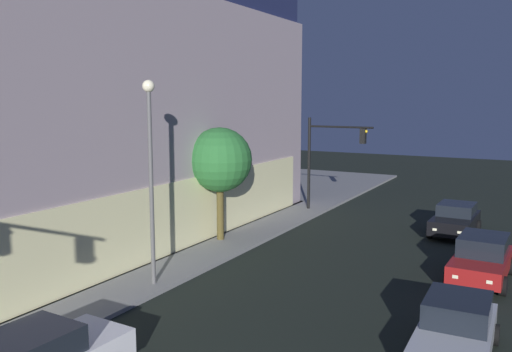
# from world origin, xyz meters

# --- Properties ---
(traffic_light_far_corner) EXTENTS (0.39, 4.18, 5.73)m
(traffic_light_far_corner) POSITION_xyz_m (22.16, 5.66, 3.95)
(traffic_light_far_corner) COLOR black
(traffic_light_far_corner) RESTS_ON sidewalk_corner
(street_lamp_sidewalk) EXTENTS (0.44, 0.44, 7.50)m
(street_lamp_sidewalk) POSITION_xyz_m (6.54, 6.56, 4.90)
(street_lamp_sidewalk) COLOR #565656
(street_lamp_sidewalk) RESTS_ON sidewalk_corner
(sidewalk_tree) EXTENTS (3.13, 3.13, 5.50)m
(sidewalk_tree) POSITION_xyz_m (13.14, 7.82, 4.06)
(sidewalk_tree) COLOR #4C411E
(sidewalk_tree) RESTS_ON sidewalk_corner
(car_silver) EXTENTS (4.42, 2.16, 1.60)m
(car_silver) POSITION_xyz_m (6.20, -4.16, 0.79)
(car_silver) COLOR #B7BABF
(car_silver) RESTS_ON ground
(car_red) EXTENTS (4.40, 2.24, 1.71)m
(car_red) POSITION_xyz_m (13.32, -4.07, 0.88)
(car_red) COLOR maroon
(car_red) RESTS_ON ground
(car_black) EXTENTS (4.34, 2.24, 1.61)m
(car_black) POSITION_xyz_m (20.25, -2.09, 0.82)
(car_black) COLOR black
(car_black) RESTS_ON ground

